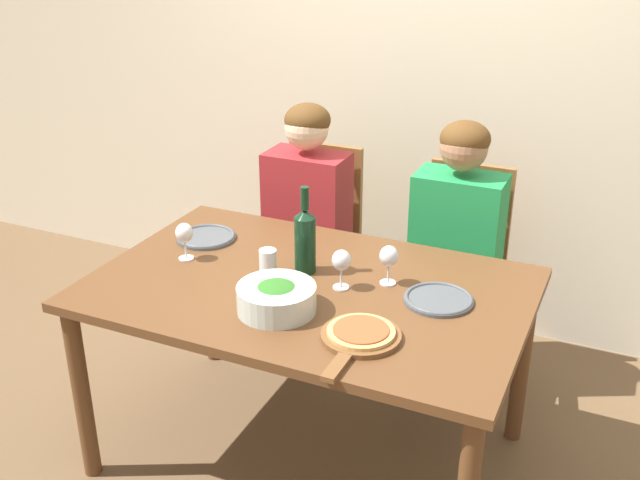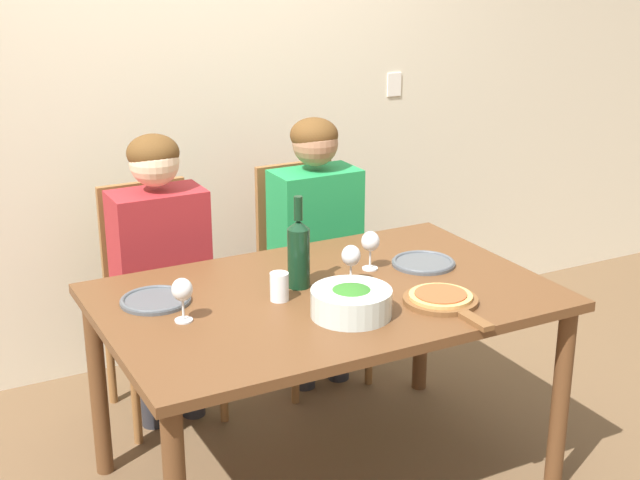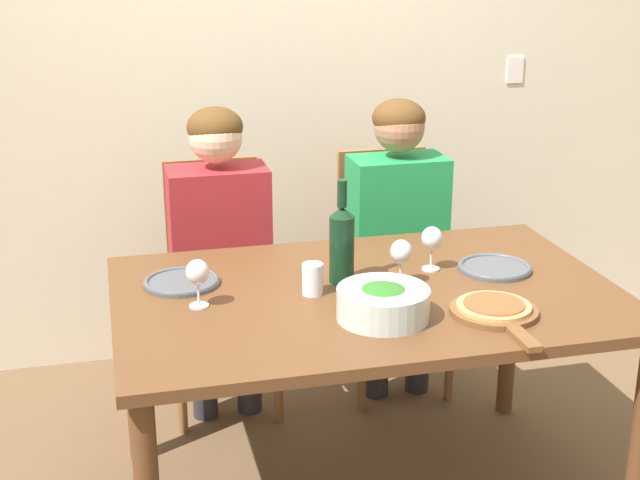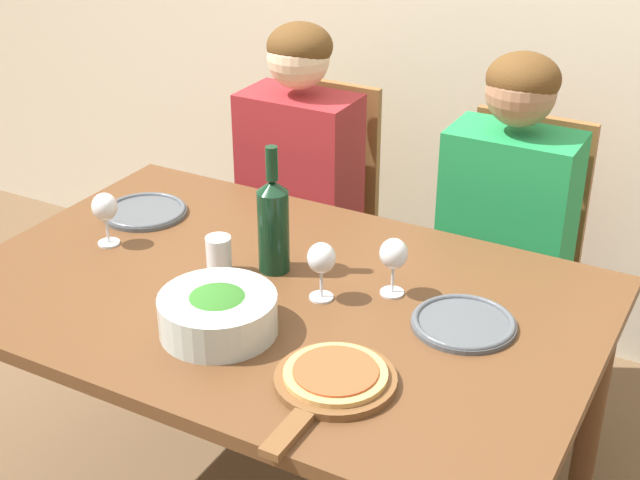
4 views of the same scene
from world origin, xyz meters
TOP-DOWN VIEW (x-y plane):
  - dining_table at (0.00, 0.00)m, footprint 1.58×1.02m
  - chair_left at (-0.37, 0.86)m, footprint 0.42×0.42m
  - chair_right at (0.35, 0.86)m, footprint 0.42×0.42m
  - person_woman at (-0.37, 0.74)m, footprint 0.47×0.51m
  - person_man at (0.35, 0.74)m, footprint 0.47×0.51m
  - wine_bottle at (-0.06, 0.10)m, footprint 0.08×0.08m
  - broccoli_bowl at (-0.02, -0.22)m, footprint 0.27×0.27m
  - dinner_plate_left at (-0.56, 0.20)m, footprint 0.24×0.24m
  - dinner_plate_right at (0.47, 0.07)m, footprint 0.24×0.24m
  - pizza_on_board at (0.31, -0.27)m, footprint 0.26×0.40m
  - wine_glass_left at (-0.53, 0.00)m, footprint 0.07×0.07m
  - wine_glass_right at (0.26, 0.13)m, footprint 0.07×0.07m
  - wine_glass_centre at (0.12, 0.03)m, footprint 0.07×0.07m
  - water_tumbler at (-0.17, 0.01)m, footprint 0.07×0.07m

SIDE VIEW (x-z plane):
  - chair_left at x=-0.37m, z-range 0.03..1.03m
  - chair_right at x=0.35m, z-range 0.03..1.03m
  - dining_table at x=0.00m, z-range 0.30..1.07m
  - person_woman at x=-0.37m, z-range 0.13..1.37m
  - person_man at x=0.35m, z-range 0.13..1.37m
  - dinner_plate_left at x=-0.56m, z-range 0.77..0.79m
  - dinner_plate_right at x=0.47m, z-range 0.77..0.79m
  - pizza_on_board at x=0.31m, z-range 0.77..0.81m
  - broccoli_bowl at x=-0.02m, z-range 0.77..0.87m
  - water_tumbler at x=-0.17m, z-range 0.77..0.88m
  - wine_glass_left at x=-0.53m, z-range 0.80..0.95m
  - wine_glass_right at x=0.26m, z-range 0.80..0.95m
  - wine_glass_centre at x=0.12m, z-range 0.80..0.95m
  - wine_bottle at x=-0.06m, z-range 0.74..1.08m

